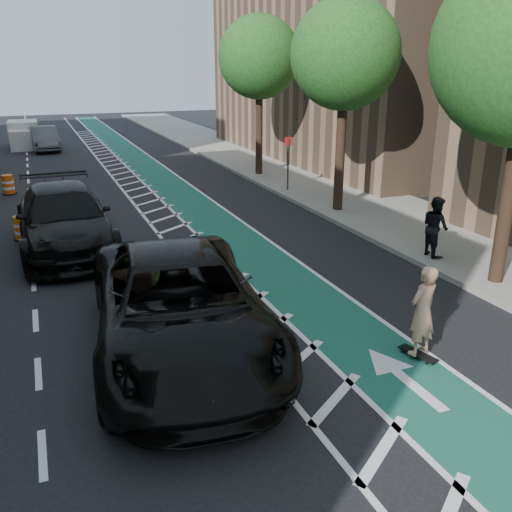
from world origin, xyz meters
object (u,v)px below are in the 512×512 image
suv_near (180,305)px  skateboarder (423,311)px  barrel_a (22,228)px  suv_far (64,219)px

suv_near → skateboarder: bearing=-19.8°
skateboarder → suv_near: suv_near is taller
skateboarder → suv_near: size_ratio=0.26×
suv_near → barrel_a: suv_near is taller
suv_far → barrel_a: suv_far is taller
skateboarder → suv_far: (-5.86, 9.69, -0.06)m
skateboarder → barrel_a: (-7.15, 11.19, -0.64)m
suv_far → barrel_a: 2.06m
skateboarder → suv_far: skateboarder is taller
suv_far → suv_near: bearing=-78.7°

